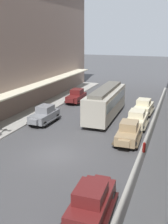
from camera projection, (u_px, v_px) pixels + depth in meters
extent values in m
plane|color=#424244|center=(57.00, 154.00, 20.29)|extent=(200.00, 200.00, 0.00)
cube|color=#99968E|center=(155.00, 171.00, 17.73)|extent=(3.00, 60.00, 0.15)
cube|color=white|center=(168.00, 132.00, 16.68)|extent=(1.80, 54.00, 0.16)
cube|color=beige|center=(144.00, 108.00, 30.48)|extent=(1.88, 3.97, 0.80)
cube|color=beige|center=(144.00, 102.00, 30.05)|extent=(1.52, 1.77, 0.70)
cube|color=#8C9EA8|center=(144.00, 102.00, 30.05)|extent=(1.44, 1.73, 0.42)
cube|color=beige|center=(147.00, 103.00, 32.34)|extent=(0.95, 0.40, 0.52)
cube|color=#6D6856|center=(136.00, 109.00, 30.94)|extent=(0.40, 3.52, 0.12)
cube|color=#6D6856|center=(152.00, 111.00, 30.22)|extent=(0.40, 3.52, 0.12)
cylinder|color=black|center=(139.00, 107.00, 32.11)|extent=(0.25, 0.69, 0.68)
cylinder|color=black|center=(152.00, 109.00, 31.49)|extent=(0.25, 0.69, 0.68)
cylinder|color=black|center=(134.00, 113.00, 29.71)|extent=(0.25, 0.69, 0.68)
cylinder|color=black|center=(148.00, 115.00, 29.09)|extent=(0.25, 0.69, 0.68)
cube|color=#591919|center=(76.00, 97.00, 35.57)|extent=(1.78, 3.93, 0.80)
cube|color=#591919|center=(77.00, 92.00, 35.58)|extent=(1.47, 1.73, 0.70)
cube|color=#8C9EA8|center=(77.00, 92.00, 35.58)|extent=(1.40, 1.69, 0.42)
cube|color=#591919|center=(70.00, 101.00, 33.63)|extent=(0.94, 0.38, 0.52)
cube|color=black|center=(83.00, 100.00, 35.36)|extent=(0.31, 3.51, 0.12)
cube|color=black|center=(70.00, 99.00, 35.96)|extent=(0.31, 3.51, 0.12)
cylinder|color=black|center=(78.00, 103.00, 34.19)|extent=(0.23, 0.68, 0.68)
cylinder|color=black|center=(67.00, 102.00, 34.71)|extent=(0.23, 0.68, 0.68)
cylinder|color=black|center=(85.00, 98.00, 36.66)|extent=(0.23, 0.68, 0.68)
cylinder|color=black|center=(75.00, 97.00, 37.17)|extent=(0.23, 0.68, 0.68)
cube|color=#591919|center=(92.00, 203.00, 13.25)|extent=(1.85, 3.96, 0.80)
cube|color=#591919|center=(90.00, 193.00, 12.80)|extent=(1.50, 1.75, 0.70)
cube|color=#8C9EA8|center=(90.00, 193.00, 12.80)|extent=(1.43, 1.72, 0.42)
cube|color=#591919|center=(102.00, 181.00, 15.17)|extent=(0.95, 0.40, 0.52)
cube|color=black|center=(75.00, 205.00, 13.63)|extent=(0.38, 3.52, 0.12)
cube|color=black|center=(110.00, 212.00, 13.05)|extent=(0.38, 3.52, 0.12)
cylinder|color=black|center=(85.00, 192.00, 14.85)|extent=(0.25, 0.69, 0.68)
cylinder|color=black|center=(113.00, 198.00, 14.36)|extent=(0.25, 0.69, 0.68)
cylinder|color=black|center=(67.00, 224.00, 12.37)|extent=(0.25, 0.69, 0.68)
cube|color=beige|center=(137.00, 120.00, 26.08)|extent=(1.72, 3.91, 0.80)
cube|color=beige|center=(137.00, 114.00, 25.64)|extent=(1.45, 1.71, 0.70)
cube|color=#8C9EA8|center=(137.00, 114.00, 25.64)|extent=(1.38, 1.67, 0.42)
cube|color=beige|center=(140.00, 114.00, 27.97)|extent=(0.94, 0.36, 0.52)
cube|color=#6D6856|center=(128.00, 122.00, 26.50)|extent=(0.26, 3.51, 0.12)
cube|color=#6D6856|center=(146.00, 124.00, 25.84)|extent=(0.26, 3.51, 0.12)
cylinder|color=black|center=(131.00, 119.00, 27.69)|extent=(0.22, 0.68, 0.68)
cylinder|color=black|center=(147.00, 121.00, 27.14)|extent=(0.22, 0.68, 0.68)
cylinder|color=black|center=(126.00, 127.00, 25.25)|extent=(0.22, 0.68, 0.68)
cylinder|color=black|center=(143.00, 129.00, 24.70)|extent=(0.22, 0.68, 0.68)
cube|color=slate|center=(44.00, 116.00, 27.34)|extent=(1.79, 3.94, 0.80)
cube|color=slate|center=(45.00, 109.00, 27.34)|extent=(1.48, 1.73, 0.70)
cube|color=#8C9EA8|center=(45.00, 109.00, 27.34)|extent=(1.41, 1.70, 0.42)
cube|color=slate|center=(33.00, 122.00, 25.43)|extent=(0.94, 0.38, 0.52)
cube|color=#393A3D|center=(52.00, 120.00, 27.09)|extent=(0.32, 3.51, 0.12)
cube|color=#393A3D|center=(37.00, 118.00, 27.77)|extent=(0.32, 3.51, 0.12)
cylinder|color=black|center=(45.00, 125.00, 25.95)|extent=(0.24, 0.68, 0.68)
cylinder|color=black|center=(31.00, 123.00, 26.53)|extent=(0.24, 0.68, 0.68)
cylinder|color=black|center=(57.00, 117.00, 28.37)|extent=(0.24, 0.68, 0.68)
cylinder|color=black|center=(44.00, 115.00, 28.95)|extent=(0.24, 0.68, 0.68)
cube|color=#997F5B|center=(128.00, 135.00, 22.34)|extent=(1.85, 3.96, 0.80)
cube|color=#997F5B|center=(129.00, 125.00, 22.35)|extent=(1.50, 1.75, 0.70)
cube|color=#8C9EA8|center=(129.00, 125.00, 22.35)|extent=(1.43, 1.72, 0.42)
cube|color=#997F5B|center=(124.00, 143.00, 20.39)|extent=(0.95, 0.40, 0.52)
cube|color=#4C3F2D|center=(139.00, 139.00, 22.14)|extent=(0.37, 3.52, 0.12)
cube|color=#4C3F2D|center=(117.00, 137.00, 22.72)|extent=(0.37, 3.52, 0.12)
cylinder|color=black|center=(135.00, 146.00, 20.97)|extent=(0.25, 0.69, 0.68)
cylinder|color=black|center=(116.00, 144.00, 21.46)|extent=(0.25, 0.69, 0.68)
cylinder|color=black|center=(139.00, 134.00, 23.45)|extent=(0.25, 0.69, 0.68)
cylinder|color=black|center=(122.00, 132.00, 23.94)|extent=(0.25, 0.69, 0.68)
cube|color=#ADA899|center=(106.00, 103.00, 28.76)|extent=(2.71, 9.65, 2.70)
cube|color=#5F5C54|center=(106.00, 89.00, 28.31)|extent=(1.69, 8.67, 0.36)
cube|color=#8C9EA8|center=(106.00, 99.00, 28.62)|extent=(2.72, 8.89, 0.95)
cube|color=black|center=(111.00, 109.00, 31.80)|extent=(2.03, 1.24, 0.40)
cube|color=black|center=(98.00, 124.00, 26.60)|extent=(2.03, 1.24, 0.40)
cylinder|color=#B21E19|center=(144.00, 148.00, 20.29)|extent=(0.24, 0.24, 0.70)
sphere|color=#B21E19|center=(144.00, 144.00, 20.18)|extent=(0.20, 0.20, 0.20)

